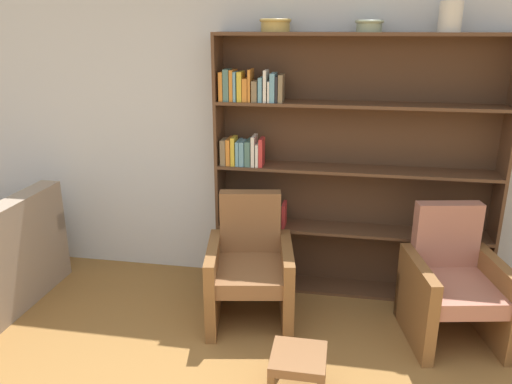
% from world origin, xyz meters
% --- Properties ---
extents(wall_back, '(12.00, 0.06, 2.75)m').
position_xyz_m(wall_back, '(0.00, 2.60, 1.38)').
color(wall_back, silver).
rests_on(wall_back, ground).
extents(bookshelf, '(2.26, 0.30, 2.15)m').
position_xyz_m(bookshelf, '(0.30, 2.43, 1.05)').
color(bookshelf, brown).
rests_on(bookshelf, ground).
extents(bowl_terracotta, '(0.24, 0.24, 0.10)m').
position_xyz_m(bowl_terracotta, '(-0.16, 2.41, 2.20)').
color(bowl_terracotta, tan).
rests_on(bowl_terracotta, bookshelf).
extents(bowl_olive, '(0.21, 0.21, 0.09)m').
position_xyz_m(bowl_olive, '(0.54, 2.41, 2.20)').
color(bowl_olive, gray).
rests_on(bowl_olive, bookshelf).
extents(vase_tall, '(0.16, 0.16, 0.26)m').
position_xyz_m(vase_tall, '(1.10, 2.41, 2.26)').
color(vase_tall, silver).
rests_on(vase_tall, bookshelf).
extents(armchair_leather, '(0.75, 0.78, 0.96)m').
position_xyz_m(armchair_leather, '(-0.26, 1.86, 0.41)').
color(armchair_leather, brown).
rests_on(armchair_leather, ground).
extents(armchair_cushioned, '(0.76, 0.79, 0.96)m').
position_xyz_m(armchair_cushioned, '(1.24, 1.86, 0.41)').
color(armchair_cushioned, brown).
rests_on(armchair_cushioned, ground).
extents(footstool, '(0.33, 0.33, 0.30)m').
position_xyz_m(footstool, '(0.20, 1.01, 0.24)').
color(footstool, brown).
rests_on(footstool, ground).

